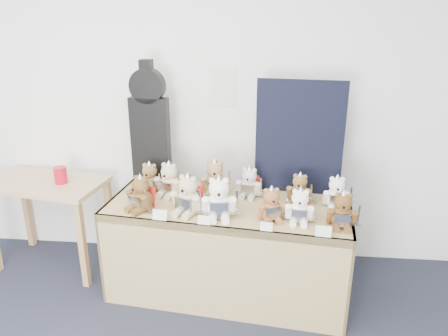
# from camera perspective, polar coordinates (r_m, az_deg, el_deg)

# --- Properties ---
(room_shell) EXTENTS (6.00, 6.00, 6.00)m
(room_shell) POSITION_cam_1_polar(r_m,az_deg,el_deg) (3.53, -0.20, 10.48)
(room_shell) COLOR white
(room_shell) RESTS_ON floor
(display_table) EXTENTS (1.84, 0.94, 0.74)m
(display_table) POSITION_cam_1_polar(r_m,az_deg,el_deg) (3.21, 0.32, -7.79)
(display_table) COLOR #99824D
(display_table) RESTS_ON floor
(side_table) EXTENTS (0.99, 0.66, 0.77)m
(side_table) POSITION_cam_1_polar(r_m,az_deg,el_deg) (3.85, -22.02, -3.35)
(side_table) COLOR #A08356
(side_table) RESTS_ON floor
(guitar_case) EXTENTS (0.31, 0.12, 0.99)m
(guitar_case) POSITION_cam_1_polar(r_m,az_deg,el_deg) (3.44, -9.66, 5.39)
(guitar_case) COLOR black
(guitar_case) RESTS_ON display_table
(navy_board) EXTENTS (0.65, 0.09, 0.87)m
(navy_board) POSITION_cam_1_polar(r_m,az_deg,el_deg) (3.31, 9.79, 3.87)
(navy_board) COLOR black
(navy_board) RESTS_ON display_table
(red_cup) EXTENTS (0.10, 0.10, 0.13)m
(red_cup) POSITION_cam_1_polar(r_m,az_deg,el_deg) (3.70, -20.57, -0.88)
(red_cup) COLOR #B30B22
(red_cup) RESTS_ON side_table
(teddy_front_far_left) EXTENTS (0.23, 0.24, 0.29)m
(teddy_front_far_left) POSITION_cam_1_polar(r_m,az_deg,el_deg) (3.12, -10.83, -3.48)
(teddy_front_far_left) COLOR brown
(teddy_front_far_left) RESTS_ON display_table
(teddy_front_left) EXTENTS (0.26, 0.25, 0.32)m
(teddy_front_left) POSITION_cam_1_polar(r_m,az_deg,el_deg) (3.03, -4.73, -3.67)
(teddy_front_left) COLOR #C7B88C
(teddy_front_left) RESTS_ON display_table
(teddy_front_centre) EXTENTS (0.27, 0.22, 0.33)m
(teddy_front_centre) POSITION_cam_1_polar(r_m,az_deg,el_deg) (2.96, -0.64, -4.13)
(teddy_front_centre) COLOR white
(teddy_front_centre) RESTS_ON display_table
(teddy_front_right) EXTENTS (0.22, 0.20, 0.26)m
(teddy_front_right) POSITION_cam_1_polar(r_m,az_deg,el_deg) (2.95, 6.19, -4.88)
(teddy_front_right) COLOR #905C36
(teddy_front_right) RESTS_ON display_table
(teddy_front_far_right) EXTENTS (0.22, 0.19, 0.27)m
(teddy_front_far_right) POSITION_cam_1_polar(r_m,az_deg,el_deg) (2.95, 9.87, -5.07)
(teddy_front_far_right) COLOR white
(teddy_front_far_right) RESTS_ON display_table
(teddy_front_end) EXTENTS (0.22, 0.19, 0.27)m
(teddy_front_end) POSITION_cam_1_polar(r_m,az_deg,el_deg) (2.95, 15.21, -5.50)
(teddy_front_end) COLOR brown
(teddy_front_end) RESTS_ON display_table
(teddy_back_left) EXTENTS (0.24, 0.22, 0.29)m
(teddy_back_left) POSITION_cam_1_polar(r_m,az_deg,el_deg) (3.33, -7.19, -1.65)
(teddy_back_left) COLOR beige
(teddy_back_left) RESTS_ON display_table
(teddy_back_centre_left) EXTENTS (0.25, 0.20, 0.30)m
(teddy_back_centre_left) POSITION_cam_1_polar(r_m,az_deg,el_deg) (3.34, -1.20, -1.37)
(teddy_back_centre_left) COLOR #A78253
(teddy_back_centre_left) RESTS_ON display_table
(teddy_back_centre_right) EXTENTS (0.22, 0.19, 0.26)m
(teddy_back_centre_right) POSITION_cam_1_polar(r_m,az_deg,el_deg) (3.30, 3.31, -2.02)
(teddy_back_centre_right) COLOR beige
(teddy_back_centre_right) RESTS_ON display_table
(teddy_back_right) EXTENTS (0.20, 0.18, 0.25)m
(teddy_back_right) POSITION_cam_1_polar(r_m,az_deg,el_deg) (3.24, 9.81, -2.77)
(teddy_back_right) COLOR olive
(teddy_back_right) RESTS_ON display_table
(teddy_back_end) EXTENTS (0.21, 0.17, 0.26)m
(teddy_back_end) POSITION_cam_1_polar(r_m,az_deg,el_deg) (3.22, 14.45, -3.21)
(teddy_back_end) COLOR white
(teddy_back_end) RESTS_ON display_table
(teddy_back_far_left) EXTENTS (0.22, 0.19, 0.27)m
(teddy_back_far_left) POSITION_cam_1_polar(r_m,az_deg,el_deg) (3.41, -9.67, -1.43)
(teddy_back_far_left) COLOR olive
(teddy_back_far_left) RESTS_ON display_table
(entry_card_a) EXTENTS (0.10, 0.03, 0.07)m
(entry_card_a) POSITION_cam_1_polar(r_m,az_deg,el_deg) (2.99, -8.40, -6.08)
(entry_card_a) COLOR silver
(entry_card_a) RESTS_ON display_table
(entry_card_b) EXTENTS (0.09, 0.03, 0.06)m
(entry_card_b) POSITION_cam_1_polar(r_m,az_deg,el_deg) (2.90, -2.63, -6.81)
(entry_card_b) COLOR silver
(entry_card_b) RESTS_ON display_table
(entry_card_c) EXTENTS (0.08, 0.03, 0.06)m
(entry_card_c) POSITION_cam_1_polar(r_m,az_deg,el_deg) (2.84, 5.56, -7.63)
(entry_card_c) COLOR silver
(entry_card_c) RESTS_ON display_table
(entry_card_d) EXTENTS (0.10, 0.03, 0.07)m
(entry_card_d) POSITION_cam_1_polar(r_m,az_deg,el_deg) (2.82, 12.86, -8.07)
(entry_card_d) COLOR silver
(entry_card_d) RESTS_ON display_table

